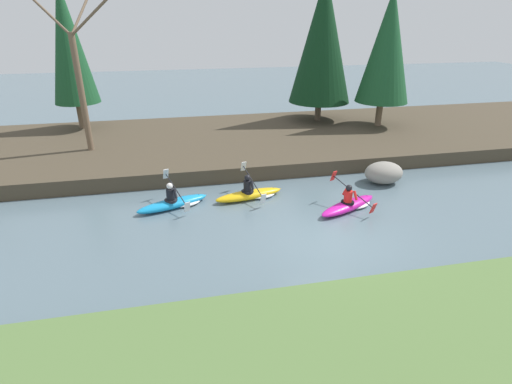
# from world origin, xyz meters

# --- Properties ---
(ground_plane) EXTENTS (90.00, 90.00, 0.00)m
(ground_plane) POSITION_xyz_m (0.00, 0.00, 0.00)
(ground_plane) COLOR slate
(riverbank_far) EXTENTS (44.00, 9.84, 0.65)m
(riverbank_far) POSITION_xyz_m (0.00, 10.07, 0.33)
(riverbank_far) COLOR #473D2D
(riverbank_far) RESTS_ON ground
(conifer_tree_far_left) EXTENTS (2.40, 2.40, 7.73)m
(conifer_tree_far_left) POSITION_xyz_m (-9.62, 13.48, 5.22)
(conifer_tree_far_left) COLOR brown
(conifer_tree_far_left) RESTS_ON riverbank_far
(conifer_tree_left) EXTENTS (3.60, 3.60, 8.14)m
(conifer_tree_left) POSITION_xyz_m (4.14, 12.55, 5.28)
(conifer_tree_left) COLOR brown
(conifer_tree_left) RESTS_ON riverbank_far
(conifer_tree_mid_left) EXTENTS (2.92, 2.92, 7.33)m
(conifer_tree_mid_left) POSITION_xyz_m (7.09, 10.50, 5.00)
(conifer_tree_mid_left) COLOR brown
(conifer_tree_mid_left) RESTS_ON riverbank_far
(bare_tree_mid_upstream) EXTENTS (3.83, 3.79, 6.98)m
(bare_tree_mid_upstream) POSITION_xyz_m (-8.49, 9.22, 3.94)
(bare_tree_mid_upstream) COLOR brown
(bare_tree_mid_upstream) RESTS_ON riverbank_far
(kayaker_lead) EXTENTS (2.69, 1.94, 1.20)m
(kayaker_lead) POSITION_xyz_m (1.53, 1.81, 0.20)
(kayaker_lead) COLOR #C61999
(kayaker_lead) RESTS_ON ground
(kayaker_middle) EXTENTS (2.79, 2.06, 1.20)m
(kayaker_middle) POSITION_xyz_m (-1.83, 3.48, 0.20)
(kayaker_middle) COLOR yellow
(kayaker_middle) RESTS_ON ground
(kayaker_trailing) EXTENTS (2.74, 2.00, 1.20)m
(kayaker_trailing) POSITION_xyz_m (-4.74, 3.31, 0.20)
(kayaker_trailing) COLOR #1993D6
(kayaker_trailing) RESTS_ON ground
(boulder_midstream) EXTENTS (1.62, 1.27, 0.92)m
(boulder_midstream) POSITION_xyz_m (3.94, 3.87, 0.46)
(boulder_midstream) COLOR gray
(boulder_midstream) RESTS_ON ground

